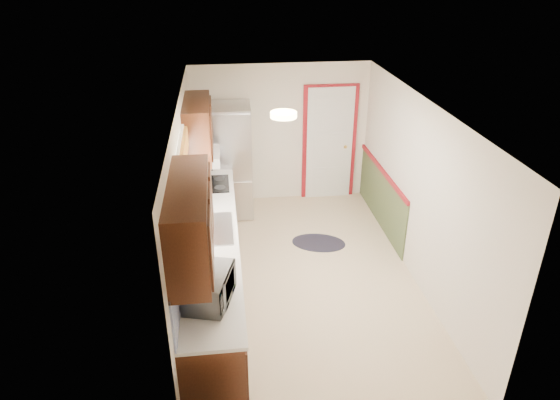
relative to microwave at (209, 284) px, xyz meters
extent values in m
cube|color=beige|center=(1.20, 1.61, -1.14)|extent=(3.20, 5.20, 0.12)
cube|color=white|center=(1.20, 1.61, 1.26)|extent=(3.20, 5.20, 0.12)
cube|color=#EFE3CF|center=(1.20, 4.11, 0.06)|extent=(3.20, 0.10, 2.40)
cube|color=#EFE3CF|center=(1.20, -0.89, 0.06)|extent=(3.20, 0.10, 2.40)
cube|color=#EFE3CF|center=(-0.30, 1.61, 0.06)|extent=(0.10, 5.20, 2.40)
cube|color=#EFE3CF|center=(2.70, 1.61, 0.06)|extent=(0.10, 5.20, 2.40)
cube|color=#38190C|center=(0.00, 1.31, -0.69)|extent=(0.60, 4.00, 0.90)
cube|color=silver|center=(0.01, 1.31, -0.22)|extent=(0.63, 4.00, 0.04)
cube|color=#5976DA|center=(-0.29, 1.31, 0.08)|extent=(0.02, 4.00, 0.55)
cube|color=#38190C|center=(-0.12, 0.01, 0.69)|extent=(0.35, 1.40, 0.75)
cube|color=#38190C|center=(-0.12, 2.71, 0.69)|extent=(0.35, 1.20, 0.75)
cube|color=white|center=(-0.29, 1.41, 0.48)|extent=(0.02, 1.00, 0.90)
cube|color=#D45127|center=(-0.24, 1.41, 0.83)|extent=(0.05, 1.12, 0.24)
cube|color=#B7B7BC|center=(0.01, 1.41, -0.19)|extent=(0.52, 0.82, 0.02)
cube|color=white|center=(-0.07, 2.76, 0.24)|extent=(0.45, 0.60, 0.15)
cube|color=maroon|center=(2.05, 4.08, -0.14)|extent=(0.94, 0.05, 2.08)
cube|color=white|center=(2.05, 4.06, -0.14)|extent=(0.80, 0.04, 2.00)
cube|color=#43502D|center=(2.69, 2.96, -0.69)|extent=(0.02, 2.30, 0.90)
cube|color=maroon|center=(2.67, 2.96, -0.22)|extent=(0.04, 2.30, 0.06)
cylinder|color=#FFD88C|center=(0.90, 1.41, 1.22)|extent=(0.30, 0.30, 0.06)
imported|color=white|center=(0.00, 0.00, 0.00)|extent=(0.47, 0.65, 0.40)
cube|color=#B7B7BC|center=(0.28, 3.66, -0.21)|extent=(0.80, 0.75, 1.86)
cylinder|color=black|center=(0.02, 3.26, -0.30)|extent=(0.02, 0.02, 1.30)
ellipsoid|color=black|center=(1.58, 2.45, -1.13)|extent=(0.93, 0.74, 0.01)
cube|color=black|center=(0.01, 2.74, -0.19)|extent=(0.51, 0.61, 0.02)
camera|label=1|loc=(0.20, -3.97, 2.86)|focal=32.00mm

